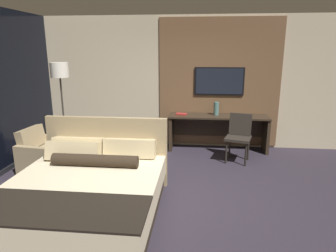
{
  "coord_description": "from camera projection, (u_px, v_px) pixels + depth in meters",
  "views": [
    {
      "loc": [
        0.37,
        -3.93,
        2.1
      ],
      "look_at": [
        -0.12,
        0.88,
        0.86
      ],
      "focal_mm": 32.0,
      "sensor_mm": 36.0,
      "label": 1
    }
  ],
  "objects": [
    {
      "name": "desk",
      "position": [
        218.0,
        126.0,
        6.36
      ],
      "size": [
        2.05,
        0.52,
        0.76
      ],
      "color": "#2D2319",
      "rests_on": "ground_plane"
    },
    {
      "name": "vase_tall",
      "position": [
        216.0,
        109.0,
        6.29
      ],
      "size": [
        0.11,
        0.11,
        0.28
      ],
      "color": "#4C706B",
      "rests_on": "desk"
    },
    {
      "name": "tv",
      "position": [
        219.0,
        81.0,
        6.33
      ],
      "size": [
        1.04,
        0.04,
        0.59
      ],
      "color": "black"
    },
    {
      "name": "bed",
      "position": [
        86.0,
        192.0,
        3.87
      ],
      "size": [
        1.91,
        2.14,
        1.09
      ],
      "color": "#33281E",
      "rests_on": "ground_plane"
    },
    {
      "name": "desk_chair",
      "position": [
        239.0,
        133.0,
        5.72
      ],
      "size": [
        0.55,
        0.55,
        0.91
      ],
      "rotation": [
        0.0,
        0.0,
        -0.28
      ],
      "color": "#28231E",
      "rests_on": "ground_plane"
    },
    {
      "name": "floor_lamp",
      "position": [
        60.0,
        78.0,
        5.72
      ],
      "size": [
        0.34,
        0.34,
        1.86
      ],
      "color": "#282623",
      "rests_on": "ground_plane"
    },
    {
      "name": "wall_back_tv_panel",
      "position": [
        187.0,
        83.0,
        6.48
      ],
      "size": [
        7.2,
        0.09,
        2.8
      ],
      "color": "#BCAD8E",
      "rests_on": "ground_plane"
    },
    {
      "name": "armchair_by_window",
      "position": [
        47.0,
        156.0,
        5.33
      ],
      "size": [
        0.86,
        0.88,
        0.77
      ],
      "rotation": [
        0.0,
        0.0,
        1.46
      ],
      "color": "#998460",
      "rests_on": "ground_plane"
    },
    {
      "name": "ground_plane",
      "position": [
        170.0,
        199.0,
        4.34
      ],
      "size": [
        16.0,
        16.0,
        0.0
      ],
      "primitive_type": "plane",
      "color": "#28232D"
    },
    {
      "name": "book",
      "position": [
        181.0,
        114.0,
        6.34
      ],
      "size": [
        0.25,
        0.19,
        0.03
      ],
      "color": "maroon",
      "rests_on": "desk"
    }
  ]
}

